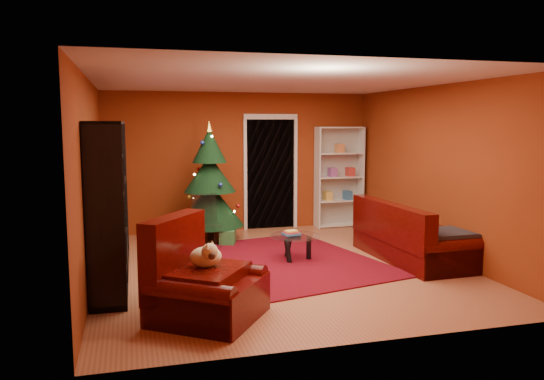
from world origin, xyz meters
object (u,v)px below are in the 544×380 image
object	(u,v)px
gift_box_red	(214,226)
dog	(206,257)
rug	(277,262)
media_unit	(110,201)
gift_box_green	(228,237)
gift_box_teal	(179,239)
coffee_table	(295,247)
christmas_tree	(210,183)
white_bookshelf	(339,177)
armchair	(208,278)
sofa	(412,230)
acrylic_chair	(207,225)

from	to	relation	value
gift_box_red	dog	distance (m)	4.37
rug	dog	bearing A→B (deg)	-124.38
rug	media_unit	distance (m)	2.53
gift_box_green	gift_box_teal	bearing A→B (deg)	-177.19
coffee_table	christmas_tree	bearing A→B (deg)	120.56
white_bookshelf	dog	bearing A→B (deg)	-127.37
gift_box_teal	armchair	world-z (taller)	armchair
media_unit	christmas_tree	distance (m)	2.53
gift_box_green	dog	distance (m)	3.35
gift_box_red	sofa	bearing A→B (deg)	-47.04
media_unit	christmas_tree	world-z (taller)	same
sofa	acrylic_chair	bearing A→B (deg)	60.77
media_unit	gift_box_red	size ratio (longest dim) A/B	11.42
dog	sofa	distance (m)	3.64
gift_box_red	coffee_table	size ratio (longest dim) A/B	0.32
coffee_table	acrylic_chair	distance (m)	1.57
acrylic_chair	coffee_table	bearing A→B (deg)	-47.82
gift_box_green	gift_box_red	bearing A→B (deg)	93.05
gift_box_red	acrylic_chair	bearing A→B (deg)	-103.76
christmas_tree	acrylic_chair	size ratio (longest dim) A/B	2.60
dog	sofa	bearing A→B (deg)	-29.62
acrylic_chair	white_bookshelf	bearing A→B (deg)	18.52
coffee_table	dog	bearing A→B (deg)	-129.30
white_bookshelf	sofa	size ratio (longest dim) A/B	0.97
media_unit	armchair	distance (m)	2.12
white_bookshelf	sofa	distance (m)	2.76
media_unit	dog	world-z (taller)	media_unit
media_unit	dog	distance (m)	2.01
christmas_tree	white_bookshelf	distance (m)	2.70
media_unit	gift_box_green	world-z (taller)	media_unit
christmas_tree	gift_box_red	world-z (taller)	christmas_tree
gift_box_teal	coffee_table	bearing A→B (deg)	-37.27
gift_box_green	acrylic_chair	xyz separation A→B (m)	(-0.37, -0.21, 0.27)
media_unit	acrylic_chair	bearing A→B (deg)	42.64
christmas_tree	gift_box_green	size ratio (longest dim) A/B	8.31
rug	sofa	bearing A→B (deg)	-10.53
media_unit	white_bookshelf	bearing A→B (deg)	31.59
rug	acrylic_chair	bearing A→B (deg)	128.28
dog	acrylic_chair	bearing A→B (deg)	26.98
armchair	dog	xyz separation A→B (m)	(-0.01, 0.07, 0.21)
gift_box_teal	dog	bearing A→B (deg)	-90.01
rug	white_bookshelf	distance (m)	3.18
gift_box_teal	gift_box_red	world-z (taller)	gift_box_teal
acrylic_chair	gift_box_green	bearing A→B (deg)	23.91
gift_box_teal	media_unit	bearing A→B (deg)	-124.09
acrylic_chair	armchair	bearing A→B (deg)	-103.62
rug	gift_box_red	bearing A→B (deg)	103.16
gift_box_teal	gift_box_red	size ratio (longest dim) A/B	1.34
white_bookshelf	acrylic_chair	size ratio (longest dim) A/B	2.51
gift_box_green	armchair	bearing A→B (deg)	-103.68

